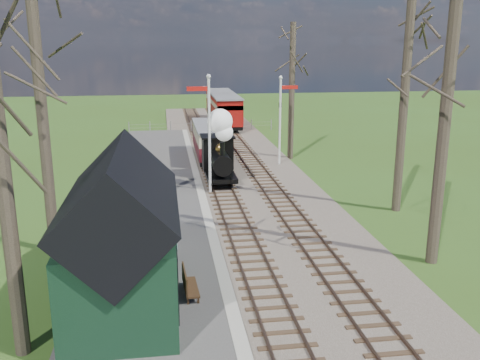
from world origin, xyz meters
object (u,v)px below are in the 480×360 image
object	(u,v)px
coach	(210,140)
bench	(188,283)
station_shed	(123,238)
red_carriage_b	(220,105)
person	(172,250)
sign_board	(174,237)
red_carriage_a	(227,112)
semaphore_far	(281,114)
locomotive	(219,150)
semaphore_near	(208,126)

from	to	relation	value
coach	bench	xyz separation A→B (m)	(-2.44, -19.62, -0.86)
station_shed	red_carriage_b	size ratio (longest dim) A/B	1.09
person	sign_board	bearing A→B (deg)	-0.20
coach	red_carriage_a	distance (m)	12.82
semaphore_far	bench	size ratio (longest dim) A/B	3.95
locomotive	person	distance (m)	12.05
station_shed	red_carriage_b	xyz separation A→B (m)	(6.90, 37.94, -0.59)
coach	sign_board	bearing A→B (deg)	-99.91
station_shed	coach	world-z (taller)	station_shed
station_shed	semaphore_near	size ratio (longest dim) A/B	1.01
station_shed	person	bearing A→B (deg)	56.85
locomotive	red_carriage_b	distance (m)	24.26
sign_board	person	bearing A→B (deg)	-93.53
station_shed	red_carriage_a	world-z (taller)	station_shed
locomotive	person	xyz separation A→B (m)	(-2.87, -11.66, -1.02)
red_carriage_b	bench	bearing A→B (deg)	-97.62
semaphore_near	sign_board	bearing A→B (deg)	-104.12
semaphore_far	red_carriage_a	size ratio (longest dim) A/B	0.99
red_carriage_b	bench	world-z (taller)	red_carriage_b
red_carriage_a	person	world-z (taller)	red_carriage_a
red_carriage_a	sign_board	size ratio (longest dim) A/B	5.77
semaphore_far	red_carriage_a	world-z (taller)	semaphore_far
person	locomotive	bearing A→B (deg)	-10.50
coach	red_carriage_a	bearing A→B (deg)	78.30
red_carriage_b	person	distance (m)	36.20
semaphore_far	locomotive	size ratio (longest dim) A/B	1.35
red_carriage_b	coach	bearing A→B (deg)	-98.20
semaphore_far	red_carriage_a	distance (m)	14.64
sign_board	semaphore_far	bearing A→B (deg)	62.87
coach	person	world-z (taller)	coach
person	station_shed	bearing A→B (deg)	150.18
station_shed	person	xyz separation A→B (m)	(1.42, 2.17, -1.33)
station_shed	red_carriage_a	bearing A→B (deg)	78.00
locomotive	sign_board	world-z (taller)	locomotive
station_shed	coach	bearing A→B (deg)	77.81
locomotive	bench	bearing A→B (deg)	-100.14
semaphore_far	coach	bearing A→B (deg)	156.66
semaphore_far	bench	world-z (taller)	semaphore_far
semaphore_near	locomotive	xyz separation A→B (m)	(0.76, 1.83, -1.66)
locomotive	red_carriage_b	bearing A→B (deg)	83.82
semaphore_near	semaphore_far	bearing A→B (deg)	49.40
red_carriage_a	bench	size ratio (longest dim) A/B	4.01
semaphore_near	red_carriage_b	bearing A→B (deg)	82.60
semaphore_far	person	xyz separation A→B (m)	(-7.26, -15.83, -2.41)
red_carriage_b	person	bearing A→B (deg)	-98.71
locomotive	semaphore_near	bearing A→B (deg)	-112.51
person	semaphore_near	bearing A→B (deg)	-8.79
station_shed	semaphore_far	size ratio (longest dim) A/B	1.10
semaphore_near	locomotive	world-z (taller)	semaphore_near
sign_board	person	size ratio (longest dim) A/B	0.68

